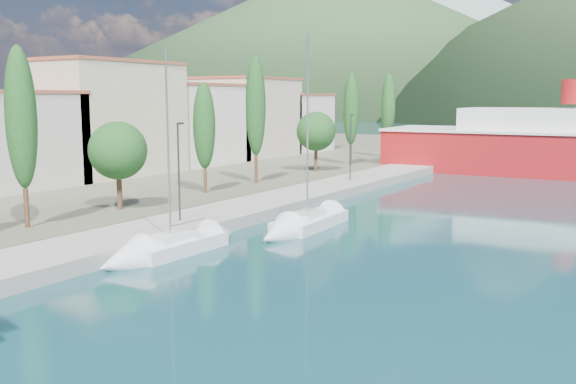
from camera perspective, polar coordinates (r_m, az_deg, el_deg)
The scene contains 7 objects.
quay at distance 48.59m, azimuth -1.49°, elevation -1.05°, with size 5.00×88.00×0.80m, color gray.
land_strip at distance 81.97m, azimuth -20.11°, elevation 2.26°, with size 70.00×148.00×0.70m, color #565644.
town_buildings at distance 71.02m, azimuth -12.23°, elevation 5.93°, with size 9.20×69.20×11.30m.
tree_row at distance 56.28m, azimuth -4.00°, elevation 5.97°, with size 4.09×61.76×11.32m.
lamp_posts at distance 39.51m, azimuth -10.31°, elevation 2.03°, with size 0.15×49.67×6.06m.
sailboat_near at distance 34.18m, azimuth -12.26°, elevation -5.42°, with size 2.67×8.34×11.90m.
sailboat_mid at distance 39.87m, azimuth 0.51°, elevation -3.25°, with size 2.87×9.33×13.27m.
Camera 1 is at (17.50, -13.94, 8.35)m, focal length 40.00 mm.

